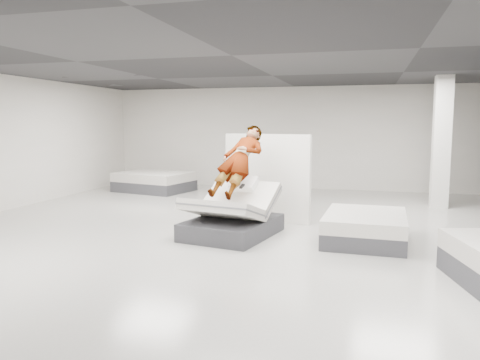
{
  "coord_description": "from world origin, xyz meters",
  "views": [
    {
      "loc": [
        2.28,
        -7.78,
        2.06
      ],
      "look_at": [
        -0.02,
        0.63,
        1.0
      ],
      "focal_mm": 35.0,
      "sensor_mm": 36.0,
      "label": 1
    }
  ],
  "objects": [
    {
      "name": "divider_panel",
      "position": [
        0.21,
        1.88,
        0.92
      ],
      "size": [
        1.96,
        0.67,
        1.84
      ],
      "primitive_type": "cube",
      "rotation": [
        0.0,
        0.0,
        -0.29
      ],
      "color": "silver",
      "rests_on": "floor"
    },
    {
      "name": "column",
      "position": [
        4.0,
        4.5,
        1.6
      ],
      "size": [
        0.4,
        0.4,
        3.2
      ],
      "primitive_type": "cube",
      "color": "silver",
      "rests_on": "floor"
    },
    {
      "name": "person",
      "position": [
        -0.03,
        0.61,
        1.18
      ],
      "size": [
        0.95,
        1.63,
        1.66
      ],
      "primitive_type": "imported",
      "rotation": [
        0.72,
        0.0,
        -0.19
      ],
      "color": "slate",
      "rests_on": "hero_bed"
    },
    {
      "name": "flat_bed_left_far",
      "position": [
        -3.98,
        5.18,
        0.29
      ],
      "size": [
        2.4,
        2.0,
        0.58
      ],
      "color": "#36363B",
      "rests_on": "floor"
    },
    {
      "name": "flat_bed_right_far",
      "position": [
        2.28,
        0.53,
        0.25
      ],
      "size": [
        1.43,
        1.86,
        0.5
      ],
      "color": "#36363B",
      "rests_on": "floor"
    },
    {
      "name": "remote",
      "position": [
        0.12,
        0.23,
        0.94
      ],
      "size": [
        0.08,
        0.15,
        0.08
      ],
      "primitive_type": "cube",
      "rotation": [
        0.35,
        0.0,
        -0.19
      ],
      "color": "black",
      "rests_on": "person"
    },
    {
      "name": "room",
      "position": [
        0.0,
        0.0,
        1.6
      ],
      "size": [
        14.0,
        14.04,
        3.2
      ],
      "color": "#AAA9A1",
      "rests_on": "ground"
    },
    {
      "name": "hero_bed",
      "position": [
        -0.08,
        0.31,
        0.35
      ],
      "size": [
        1.67,
        2.03,
        1.06
      ],
      "color": "#36363B",
      "rests_on": "floor"
    }
  ]
}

